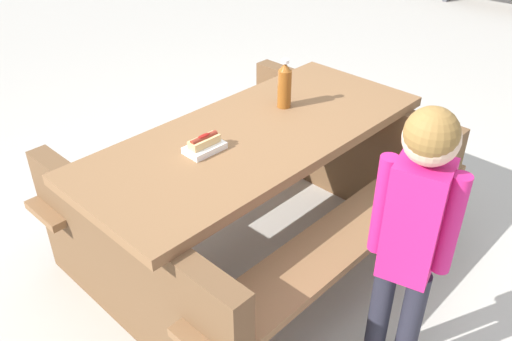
{
  "coord_description": "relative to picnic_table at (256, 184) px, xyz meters",
  "views": [
    {
      "loc": [
        1.73,
        1.42,
        1.97
      ],
      "look_at": [
        0.0,
        0.0,
        0.52
      ],
      "focal_mm": 37.19,
      "sensor_mm": 36.0,
      "label": 1
    }
  ],
  "objects": [
    {
      "name": "ground_plane",
      "position": [
        0.0,
        0.0,
        -0.44
      ],
      "size": [
        30.0,
        30.0,
        0.0
      ],
      "primitive_type": "plane",
      "color": "#B7B2A8",
      "rests_on": "ground"
    },
    {
      "name": "picnic_table",
      "position": [
        0.0,
        0.0,
        0.0
      ],
      "size": [
        1.91,
        1.54,
        0.75
      ],
      "color": "brown",
      "rests_on": "ground"
    },
    {
      "name": "soda_bottle",
      "position": [
        -0.3,
        -0.06,
        0.42
      ],
      "size": [
        0.07,
        0.07,
        0.26
      ],
      "color": "brown",
      "rests_on": "picnic_table"
    },
    {
      "name": "hotdog_tray",
      "position": [
        0.29,
        -0.06,
        0.34
      ],
      "size": [
        0.19,
        0.13,
        0.08
      ],
      "color": "white",
      "rests_on": "picnic_table"
    },
    {
      "name": "child_in_coat",
      "position": [
        0.23,
        0.92,
        0.35
      ],
      "size": [
        0.21,
        0.3,
        1.25
      ],
      "color": "#262633",
      "rests_on": "ground"
    }
  ]
}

